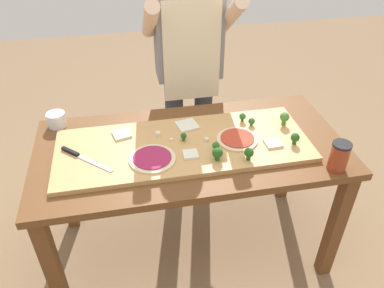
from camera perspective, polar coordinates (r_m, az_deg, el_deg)
ground_plane at (r=2.53m, az=-0.18°, el=-14.87°), size 8.00×8.00×0.00m
prep_table at (r=2.04m, az=-0.22°, el=-2.64°), size 1.60×0.79×0.80m
cutting_board at (r=1.95m, az=-1.27°, el=-0.25°), size 1.29×0.50×0.02m
chefs_knife at (r=1.93m, az=-16.54°, el=-1.72°), size 0.25×0.24×0.02m
pizza_whole_tomato_red at (r=1.98m, az=6.80°, el=0.77°), size 0.21×0.21×0.02m
pizza_whole_beet_magenta at (r=1.85m, az=-5.99°, el=-2.16°), size 0.23×0.23×0.02m
pizza_slice_far_left at (r=2.04m, az=-10.48°, el=1.45°), size 0.11×0.11×0.01m
pizza_slice_near_right at (r=1.98m, az=12.07°, el=0.12°), size 0.08×0.08×0.01m
pizza_slice_far_right at (r=1.86m, az=-0.22°, el=-1.55°), size 0.07×0.07×0.01m
pizza_slice_near_left at (r=2.07m, az=-0.75°, el=2.83°), size 0.13×0.13×0.01m
broccoli_floret_back_left at (r=1.95m, az=-1.27°, el=1.17°), size 0.03×0.03×0.05m
broccoli_floret_back_right at (r=1.84m, az=8.54°, el=-1.35°), size 0.05×0.05×0.07m
broccoli_floret_front_mid at (r=1.82m, az=3.84°, el=-1.40°), size 0.05×0.05×0.07m
broccoli_floret_front_right at (r=2.10m, az=8.93°, el=3.38°), size 0.04×0.04×0.04m
broccoli_floret_back_mid at (r=2.13m, az=13.71°, el=3.89°), size 0.05×0.05×0.08m
broccoli_floret_center_left at (r=2.12m, az=7.59°, el=4.09°), size 0.04×0.04×0.05m
broccoli_floret_center_right at (r=1.99m, az=15.20°, el=0.90°), size 0.05×0.05×0.06m
broccoli_floret_front_left at (r=1.89m, az=3.62°, el=-0.28°), size 0.04×0.04×0.05m
cheese_crumble_a at (r=1.97m, az=-3.10°, el=0.67°), size 0.01×0.01×0.01m
cheese_crumble_b at (r=1.96m, az=2.19°, el=0.68°), size 0.02×0.02×0.02m
cheese_crumble_c at (r=2.00m, az=-5.12°, el=1.52°), size 0.02×0.02×0.02m
flour_cup at (r=2.24m, az=-19.63°, el=3.36°), size 0.10×0.10×0.08m
sauce_jar at (r=1.91m, az=21.20°, el=-1.75°), size 0.09×0.09×0.15m
cook_center at (r=2.41m, az=-0.47°, el=12.35°), size 0.54×0.39×1.67m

